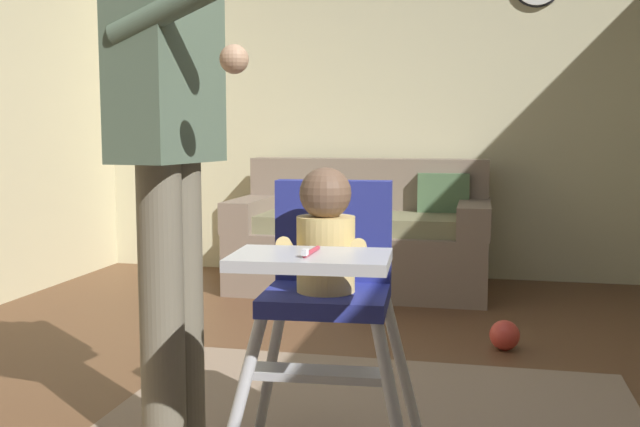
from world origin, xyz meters
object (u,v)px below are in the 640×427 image
at_px(high_chair, 327,267).
at_px(toy_ball, 505,335).
at_px(couch, 362,239).
at_px(adult_standing, 170,152).

bearing_deg(high_chair, toy_ball, 155.10).
relative_size(high_chair, toy_ball, 6.56).
bearing_deg(couch, high_chair, 6.94).
bearing_deg(adult_standing, high_chair, -0.45).
bearing_deg(adult_standing, couch, 93.95).
bearing_deg(high_chair, couch, -176.88).
distance_m(couch, high_chair, 2.76).
height_order(couch, high_chair, high_chair).
xyz_separation_m(adult_standing, toy_ball, (1.08, 1.39, -0.91)).
distance_m(couch, adult_standing, 2.73).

